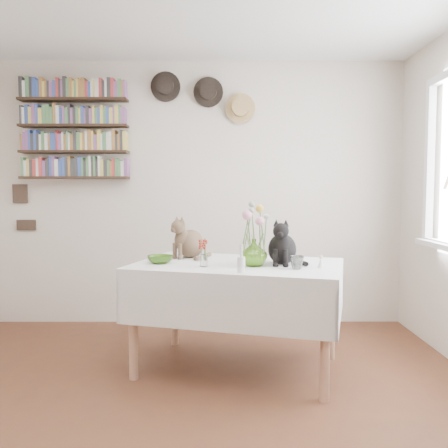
{
  "coord_description": "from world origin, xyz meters",
  "views": [
    {
      "loc": [
        0.29,
        -2.3,
        1.28
      ],
      "look_at": [
        0.29,
        0.93,
        1.05
      ],
      "focal_mm": 38.0,
      "sensor_mm": 36.0,
      "label": 1
    }
  ],
  "objects_px": {
    "flower_vase": "(254,252)",
    "bookshelf_unit": "(74,130)",
    "dining_table": "(238,289)",
    "black_cat": "(282,241)",
    "tabby_cat": "(191,236)"
  },
  "relations": [
    {
      "from": "flower_vase",
      "to": "bookshelf_unit",
      "type": "bearing_deg",
      "value": 141.69
    },
    {
      "from": "dining_table",
      "to": "flower_vase",
      "type": "xyz_separation_m",
      "value": [
        0.1,
        -0.13,
        0.28
      ]
    },
    {
      "from": "dining_table",
      "to": "bookshelf_unit",
      "type": "relative_size",
      "value": 1.62
    },
    {
      "from": "bookshelf_unit",
      "to": "dining_table",
      "type": "bearing_deg",
      "value": -37.11
    },
    {
      "from": "black_cat",
      "to": "bookshelf_unit",
      "type": "relative_size",
      "value": 0.33
    },
    {
      "from": "flower_vase",
      "to": "bookshelf_unit",
      "type": "distance_m",
      "value": 2.26
    },
    {
      "from": "black_cat",
      "to": "flower_vase",
      "type": "relative_size",
      "value": 1.75
    },
    {
      "from": "tabby_cat",
      "to": "black_cat",
      "type": "height_order",
      "value": "tabby_cat"
    },
    {
      "from": "tabby_cat",
      "to": "dining_table",
      "type": "bearing_deg",
      "value": 8.27
    },
    {
      "from": "dining_table",
      "to": "black_cat",
      "type": "height_order",
      "value": "black_cat"
    },
    {
      "from": "black_cat",
      "to": "tabby_cat",
      "type": "bearing_deg",
      "value": 165.3
    },
    {
      "from": "tabby_cat",
      "to": "black_cat",
      "type": "distance_m",
      "value": 0.74
    },
    {
      "from": "flower_vase",
      "to": "dining_table",
      "type": "bearing_deg",
      "value": 128.17
    },
    {
      "from": "black_cat",
      "to": "bookshelf_unit",
      "type": "height_order",
      "value": "bookshelf_unit"
    },
    {
      "from": "bookshelf_unit",
      "to": "tabby_cat",
      "type": "bearing_deg",
      "value": -36.18
    }
  ]
}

